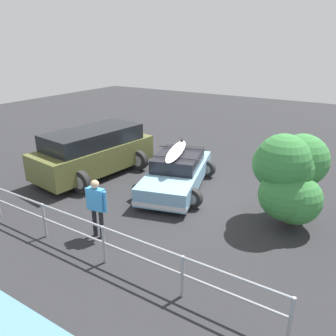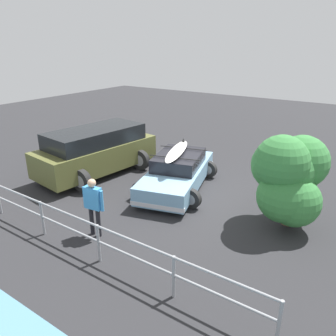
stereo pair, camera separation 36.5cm
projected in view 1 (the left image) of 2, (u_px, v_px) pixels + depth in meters
ground_plane at (190, 194)px, 11.28m from camera, size 44.00×44.00×0.02m
sedan_car at (177, 172)px, 11.59m from camera, size 3.01×4.61×1.52m
suv_car at (94, 151)px, 12.63m from camera, size 3.10×5.06×1.83m
person_bystander at (96, 203)px, 8.46m from camera, size 0.63×0.25×1.64m
railing_fence at (71, 225)px, 8.04m from camera, size 10.55×0.14×0.99m
bush_near_left at (290, 173)px, 9.02m from camera, size 2.07×2.34×2.66m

